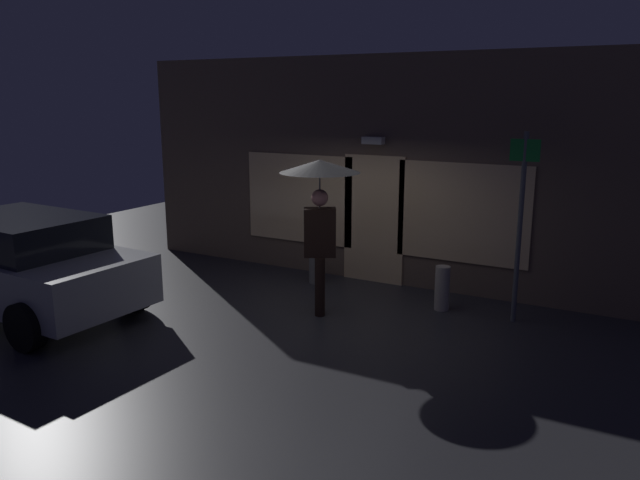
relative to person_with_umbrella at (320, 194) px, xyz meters
The scene contains 7 objects.
ground_plane 1.82m from the person_with_umbrella, 88.60° to the right, with size 18.00×18.00×0.00m, color #2D2D33.
building_facade 2.07m from the person_with_umbrella, 89.79° to the left, with size 9.52×0.48×3.85m.
person_with_umbrella is the anchor object (origin of this frame).
parked_car 4.51m from the person_with_umbrella, 151.84° to the right, with size 3.98×2.15×1.47m.
street_sign_post 2.82m from the person_with_umbrella, 22.27° to the left, with size 0.40×0.07×2.70m.
sidewalk_bollard 2.36m from the person_with_umbrella, 33.98° to the left, with size 0.22×0.22×0.68m, color #B2A899.
sidewalk_bollard_2 2.18m from the person_with_umbrella, 121.11° to the left, with size 0.25×0.25×0.54m, color slate.
Camera 1 is at (4.26, -7.42, 3.17)m, focal length 34.90 mm.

